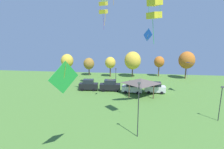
{
  "coord_description": "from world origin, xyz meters",
  "views": [
    {
      "loc": [
        3.14,
        -0.16,
        12.22
      ],
      "look_at": [
        1.19,
        15.26,
        8.94
      ],
      "focal_mm": 28.0,
      "sensor_mm": 36.0,
      "label": 1
    }
  ],
  "objects_px": {
    "park_pavilion": "(141,81)",
    "treeline_tree_3": "(133,61)",
    "parked_car_leftmost": "(89,85)",
    "light_post_2": "(116,78)",
    "light_post_1": "(138,107)",
    "treeline_tree_1": "(89,64)",
    "kite_flying_0": "(154,9)",
    "light_post_0": "(221,101)",
    "treeline_tree_4": "(159,62)",
    "parked_car_third_from_left": "(132,88)",
    "treeline_tree_5": "(187,60)",
    "kite_flying_6": "(148,35)",
    "treeline_tree_0": "(67,61)",
    "kite_flying_4": "(64,78)",
    "kite_flying_3": "(185,66)",
    "kite_flying_2": "(109,7)",
    "kite_flying_1": "(103,8)",
    "treeline_tree_2": "(110,63)",
    "parked_car_rightmost_in_row": "(155,88)",
    "parked_car_second_from_left": "(110,85)"
  },
  "relations": [
    {
      "from": "kite_flying_3",
      "to": "treeline_tree_5",
      "type": "relative_size",
      "value": 0.33
    },
    {
      "from": "kite_flying_0",
      "to": "treeline_tree_2",
      "type": "height_order",
      "value": "kite_flying_0"
    },
    {
      "from": "kite_flying_0",
      "to": "light_post_0",
      "type": "xyz_separation_m",
      "value": [
        10.54,
        3.71,
        -12.5
      ]
    },
    {
      "from": "kite_flying_6",
      "to": "kite_flying_0",
      "type": "bearing_deg",
      "value": -91.51
    },
    {
      "from": "kite_flying_4",
      "to": "treeline_tree_1",
      "type": "relative_size",
      "value": 0.54
    },
    {
      "from": "kite_flying_4",
      "to": "treeline_tree_1",
      "type": "distance_m",
      "value": 41.87
    },
    {
      "from": "light_post_2",
      "to": "treeline_tree_3",
      "type": "distance_m",
      "value": 16.23
    },
    {
      "from": "kite_flying_0",
      "to": "treeline_tree_1",
      "type": "relative_size",
      "value": 0.92
    },
    {
      "from": "light_post_1",
      "to": "treeline_tree_4",
      "type": "xyz_separation_m",
      "value": [
        7.32,
        36.39,
        0.74
      ]
    },
    {
      "from": "kite_flying_3",
      "to": "kite_flying_4",
      "type": "bearing_deg",
      "value": -125.53
    },
    {
      "from": "treeline_tree_5",
      "to": "kite_flying_4",
      "type": "bearing_deg",
      "value": -119.01
    },
    {
      "from": "kite_flying_0",
      "to": "treeline_tree_5",
      "type": "bearing_deg",
      "value": 67.2
    },
    {
      "from": "light_post_2",
      "to": "kite_flying_2",
      "type": "bearing_deg",
      "value": -96.11
    },
    {
      "from": "kite_flying_0",
      "to": "kite_flying_1",
      "type": "relative_size",
      "value": 0.88
    },
    {
      "from": "treeline_tree_3",
      "to": "treeline_tree_0",
      "type": "bearing_deg",
      "value": 178.87
    },
    {
      "from": "parked_car_second_from_left",
      "to": "treeline_tree_4",
      "type": "distance_m",
      "value": 22.32
    },
    {
      "from": "parked_car_leftmost",
      "to": "parked_car_third_from_left",
      "type": "distance_m",
      "value": 10.29
    },
    {
      "from": "treeline_tree_3",
      "to": "kite_flying_4",
      "type": "bearing_deg",
      "value": -98.31
    },
    {
      "from": "parked_car_leftmost",
      "to": "light_post_2",
      "type": "relative_size",
      "value": 0.83
    },
    {
      "from": "kite_flying_4",
      "to": "light_post_1",
      "type": "distance_m",
      "value": 10.0
    },
    {
      "from": "light_post_2",
      "to": "treeline_tree_2",
      "type": "relative_size",
      "value": 0.86
    },
    {
      "from": "kite_flying_4",
      "to": "light_post_0",
      "type": "height_order",
      "value": "kite_flying_4"
    },
    {
      "from": "treeline_tree_0",
      "to": "treeline_tree_1",
      "type": "xyz_separation_m",
      "value": [
        7.28,
        0.25,
        -0.87
      ]
    },
    {
      "from": "kite_flying_4",
      "to": "light_post_1",
      "type": "bearing_deg",
      "value": 38.27
    },
    {
      "from": "kite_flying_4",
      "to": "kite_flying_6",
      "type": "bearing_deg",
      "value": 67.67
    },
    {
      "from": "parked_car_rightmost_in_row",
      "to": "treeline_tree_5",
      "type": "height_order",
      "value": "treeline_tree_5"
    },
    {
      "from": "treeline_tree_1",
      "to": "treeline_tree_3",
      "type": "height_order",
      "value": "treeline_tree_3"
    },
    {
      "from": "kite_flying_6",
      "to": "park_pavilion",
      "type": "relative_size",
      "value": 0.4
    },
    {
      "from": "kite_flying_0",
      "to": "treeline_tree_2",
      "type": "relative_size",
      "value": 0.84
    },
    {
      "from": "park_pavilion",
      "to": "light_post_0",
      "type": "bearing_deg",
      "value": -44.84
    },
    {
      "from": "kite_flying_1",
      "to": "parked_car_rightmost_in_row",
      "type": "relative_size",
      "value": 1.33
    },
    {
      "from": "kite_flying_2",
      "to": "treeline_tree_5",
      "type": "bearing_deg",
      "value": 45.81
    },
    {
      "from": "park_pavilion",
      "to": "treeline_tree_3",
      "type": "relative_size",
      "value": 0.8
    },
    {
      "from": "parked_car_leftmost",
      "to": "treeline_tree_0",
      "type": "height_order",
      "value": "treeline_tree_0"
    },
    {
      "from": "kite_flying_3",
      "to": "kite_flying_2",
      "type": "bearing_deg",
      "value": -160.38
    },
    {
      "from": "parked_car_second_from_left",
      "to": "parked_car_third_from_left",
      "type": "bearing_deg",
      "value": -13.26
    },
    {
      "from": "light_post_0",
      "to": "treeline_tree_0",
      "type": "bearing_deg",
      "value": 140.03
    },
    {
      "from": "kite_flying_2",
      "to": "treeline_tree_4",
      "type": "relative_size",
      "value": 0.54
    },
    {
      "from": "light_post_1",
      "to": "treeline_tree_1",
      "type": "relative_size",
      "value": 1.22
    },
    {
      "from": "kite_flying_0",
      "to": "treeline_tree_3",
      "type": "relative_size",
      "value": 0.66
    },
    {
      "from": "kite_flying_4",
      "to": "light_post_0",
      "type": "relative_size",
      "value": 0.59
    },
    {
      "from": "kite_flying_2",
      "to": "parked_car_third_from_left",
      "type": "bearing_deg",
      "value": 47.86
    },
    {
      "from": "light_post_0",
      "to": "treeline_tree_3",
      "type": "relative_size",
      "value": 0.67
    },
    {
      "from": "parked_car_rightmost_in_row",
      "to": "treeline_tree_2",
      "type": "xyz_separation_m",
      "value": [
        -12.28,
        15.48,
        3.27
      ]
    },
    {
      "from": "kite_flying_1",
      "to": "light_post_0",
      "type": "relative_size",
      "value": 1.13
    },
    {
      "from": "treeline_tree_4",
      "to": "kite_flying_1",
      "type": "bearing_deg",
      "value": -131.6
    },
    {
      "from": "light_post_2",
      "to": "treeline_tree_0",
      "type": "distance_m",
      "value": 24.13
    },
    {
      "from": "light_post_0",
      "to": "kite_flying_6",
      "type": "bearing_deg",
      "value": 134.77
    },
    {
      "from": "treeline_tree_5",
      "to": "light_post_2",
      "type": "bearing_deg",
      "value": -142.51
    },
    {
      "from": "light_post_1",
      "to": "kite_flying_6",
      "type": "bearing_deg",
      "value": 83.11
    }
  ]
}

